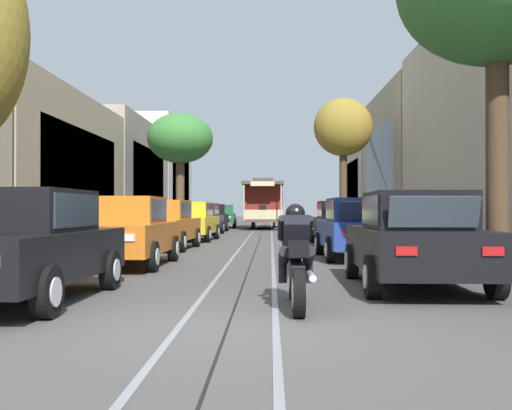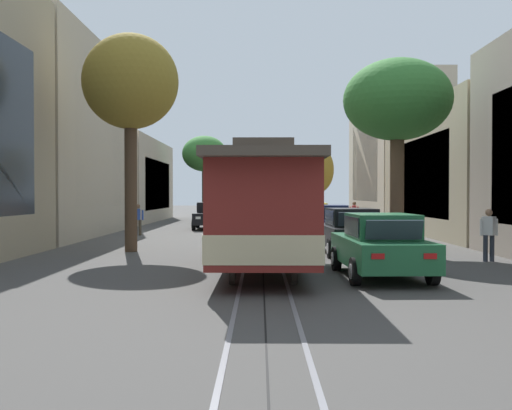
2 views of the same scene
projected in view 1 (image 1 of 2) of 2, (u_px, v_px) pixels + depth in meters
ground_plane at (261, 235)px, 30.95m from camera, size 160.00×160.00×0.00m
trolley_track_rails at (262, 232)px, 35.00m from camera, size 1.14×68.43×0.01m
building_facade_left at (82, 155)px, 34.79m from camera, size 4.93×60.13×10.30m
building_facade_right at (436, 160)px, 36.67m from camera, size 5.30×60.13×9.55m
parked_car_black_near_left at (23, 244)px, 8.73m from camera, size 2.06×4.39×1.58m
parked_car_orange_second_left at (126, 231)px, 14.12m from camera, size 2.01×4.37×1.58m
parked_car_orange_mid_left at (163, 224)px, 19.95m from camera, size 2.13×4.42×1.58m
parked_car_yellow_fourth_left at (191, 221)px, 25.41m from camera, size 2.13×4.42×1.58m
parked_car_navy_fifth_left at (202, 219)px, 31.23m from camera, size 2.12×4.41×1.58m
parked_car_black_sixth_left at (213, 217)px, 37.35m from camera, size 2.11×4.41×1.58m
parked_car_green_far_left at (222, 216)px, 42.97m from camera, size 2.09×4.40×1.58m
parked_car_black_near_right at (415, 239)px, 10.21m from camera, size 2.06×4.39×1.58m
parked_car_blue_second_right at (358, 228)px, 16.20m from camera, size 2.06×4.39×1.58m
parked_car_black_mid_right at (340, 223)px, 22.56m from camera, size 2.05×4.38×1.58m
street_tree_kerb_left_second at (180, 140)px, 36.41m from camera, size 3.86×4.06×6.90m
street_tree_kerb_right_second at (343, 129)px, 36.28m from camera, size 3.43×3.00×7.80m
cable_car_trolley at (264, 204)px, 42.03m from camera, size 2.59×9.14×3.28m
motorcycle_with_rider at (296, 259)px, 8.09m from camera, size 0.56×1.99×1.37m
pedestrian_on_left_pavement at (397, 218)px, 27.93m from camera, size 0.55×0.40×1.56m
pedestrian_on_right_pavement at (155, 215)px, 39.61m from camera, size 0.55×0.42×1.61m
pedestrian_crossing_far at (107, 219)px, 22.60m from camera, size 0.55×0.41×1.63m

